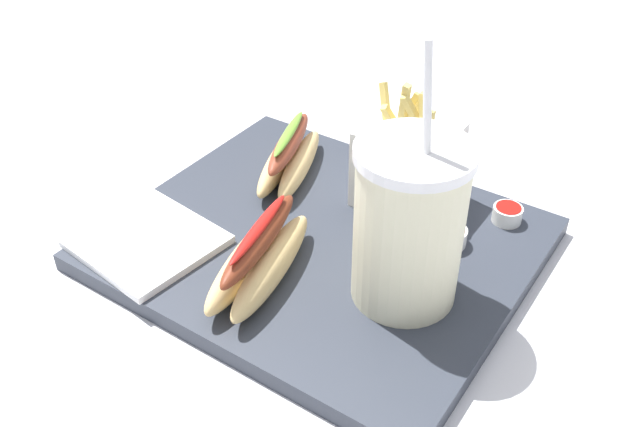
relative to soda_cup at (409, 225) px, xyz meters
name	(u,v)px	position (x,y,z in m)	size (l,w,h in m)	color
ground_plane	(320,258)	(-0.11, 0.03, -0.11)	(2.40, 2.40, 0.02)	silver
food_tray	(320,244)	(-0.11, 0.03, -0.09)	(0.42, 0.36, 0.02)	#2D333D
soda_cup	(409,225)	(0.00, 0.00, 0.00)	(0.11, 0.11, 0.26)	beige
fries_basket	(408,163)	(-0.07, 0.14, -0.03)	(0.10, 0.09, 0.16)	white
hot_dog_1	(260,258)	(-0.12, -0.06, -0.06)	(0.09, 0.17, 0.07)	#DBB775
hot_dog_2	(289,157)	(-0.21, 0.11, -0.06)	(0.10, 0.16, 0.06)	#DBB775
ketchup_cup_1	(448,235)	(0.00, 0.09, -0.07)	(0.04, 0.04, 0.02)	white
ketchup_cup_2	(507,213)	(0.04, 0.16, -0.07)	(0.03, 0.03, 0.02)	white
napkin_stack	(147,241)	(-0.26, -0.09, -0.08)	(0.13, 0.12, 0.01)	white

